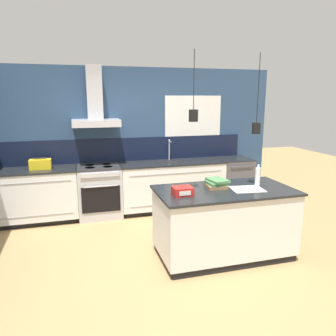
{
  "coord_description": "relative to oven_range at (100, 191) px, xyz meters",
  "views": [
    {
      "loc": [
        -0.95,
        -3.96,
        2.06
      ],
      "look_at": [
        0.34,
        0.56,
        1.05
      ],
      "focal_mm": 35.0,
      "sensor_mm": 36.0,
      "label": 1
    }
  ],
  "objects": [
    {
      "name": "ground_plane",
      "position": [
        0.59,
        -1.69,
        -0.46
      ],
      "size": [
        16.0,
        16.0,
        0.0
      ],
      "primitive_type": "plane",
      "color": "tan",
      "rests_on": "ground"
    },
    {
      "name": "wall_back",
      "position": [
        0.57,
        0.31,
        0.9
      ],
      "size": [
        5.6,
        2.43,
        2.6
      ],
      "color": "navy",
      "rests_on": "ground_plane"
    },
    {
      "name": "counter_run_left",
      "position": [
        -1.07,
        0.01,
        0.01
      ],
      "size": [
        1.42,
        0.64,
        0.91
      ],
      "color": "black",
      "rests_on": "ground_plane"
    },
    {
      "name": "counter_run_sink",
      "position": [
        1.33,
        0.01,
        0.01
      ],
      "size": [
        1.93,
        0.64,
        1.3
      ],
      "color": "black",
      "rests_on": "ground_plane"
    },
    {
      "name": "oven_range",
      "position": [
        0.0,
        0.0,
        0.0
      ],
      "size": [
        0.74,
        0.66,
        0.91
      ],
      "color": "#B5B5BA",
      "rests_on": "ground_plane"
    },
    {
      "name": "dishwasher",
      "position": [
        2.59,
        0.0,
        -0.0
      ],
      "size": [
        0.61,
        0.65,
        0.91
      ],
      "color": "#4C4C51",
      "rests_on": "ground_plane"
    },
    {
      "name": "kitchen_island",
      "position": [
        1.46,
        -1.95,
        0.0
      ],
      "size": [
        1.77,
        0.95,
        0.91
      ],
      "color": "black",
      "rests_on": "ground_plane"
    },
    {
      "name": "bottle_on_island",
      "position": [
        1.93,
        -1.94,
        0.59
      ],
      "size": [
        0.07,
        0.07,
        0.32
      ],
      "color": "silver",
      "rests_on": "kitchen_island"
    },
    {
      "name": "book_stack",
      "position": [
        1.39,
        -1.84,
        0.51
      ],
      "size": [
        0.29,
        0.32,
        0.11
      ],
      "color": "olive",
      "rests_on": "kitchen_island"
    },
    {
      "name": "red_supply_box",
      "position": [
        0.85,
        -2.05,
        0.51
      ],
      "size": [
        0.24,
        0.2,
        0.1
      ],
      "color": "red",
      "rests_on": "kitchen_island"
    },
    {
      "name": "paper_pile",
      "position": [
        1.73,
        -2.04,
        0.46
      ],
      "size": [
        0.44,
        0.37,
        0.01
      ],
      "color": "silver",
      "rests_on": "kitchen_island"
    },
    {
      "name": "yellow_toolbox",
      "position": [
        -0.93,
        0.0,
        0.54
      ],
      "size": [
        0.34,
        0.18,
        0.19
      ],
      "color": "gold",
      "rests_on": "counter_run_left"
    }
  ]
}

